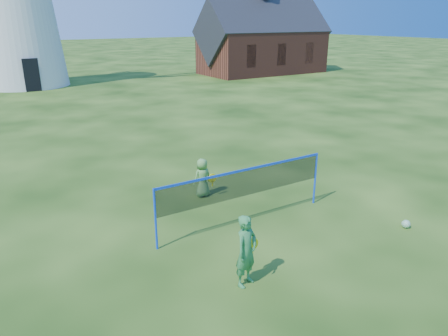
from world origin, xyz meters
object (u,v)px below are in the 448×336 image
badminton_net (245,184)px  player_girl (246,251)px  play_ball (406,224)px  chapel (263,42)px  player_boy (203,178)px

badminton_net → player_girl: (-1.51, -2.26, -0.37)m
badminton_net → play_ball: size_ratio=22.95×
chapel → player_girl: 36.00m
player_girl → player_boy: (1.48, 4.46, -0.17)m
chapel → play_ball: bearing=-120.4°
badminton_net → chapel: bearing=52.3°
chapel → player_girl: (-21.81, -28.55, -2.20)m
player_boy → play_ball: 5.82m
badminton_net → player_girl: badminton_net is taller
chapel → player_boy: size_ratio=10.40×
chapel → play_ball: 33.45m
chapel → player_girl: chapel is taller
chapel → play_ball: (-16.86, -28.74, -2.86)m
player_boy → badminton_net: bearing=86.4°
badminton_net → play_ball: (3.44, -2.45, -1.03)m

